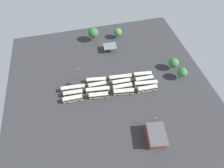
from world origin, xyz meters
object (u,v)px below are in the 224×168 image
(bus_row0_slot1, at_px, (73,93))
(tree_west_edge, at_px, (118,32))
(bus_row2_slot3, at_px, (120,78))
(maintenance_shelter, at_px, (110,46))
(bus_row2_slot0, at_px, (124,92))
(tree_east_edge, at_px, (93,33))
(bus_row3_slot3, at_px, (143,75))
(depot_building, at_px, (156,136))
(tree_north_edge, at_px, (174,63))
(bus_row1_slot1, at_px, (98,90))
(bus_row2_slot2, at_px, (121,82))
(lamp_post_near_entrance, at_px, (154,121))
(bus_row0_slot2, at_px, (73,88))
(bus_row0_slot0, at_px, (73,99))
(bus_row1_slot2, at_px, (97,85))
(bus_row3_slot1, at_px, (146,84))
(bus_row1_slot0, at_px, (99,95))
(bus_row3_slot2, at_px, (144,79))
(bus_row3_slot0, at_px, (147,89))
(tree_south_edge, at_px, (182,72))
(bus_row1_slot3, at_px, (96,80))
(lamp_post_by_building, at_px, (79,73))
(bus_row2_slot1, at_px, (123,87))

(bus_row0_slot1, distance_m, tree_west_edge, 59.13)
(bus_row2_slot3, distance_m, maintenance_shelter, 27.61)
(bus_row2_slot0, bearing_deg, bus_row2_slot3, 85.26)
(tree_east_edge, bearing_deg, tree_west_edge, -3.92)
(bus_row2_slot0, relative_size, bus_row3_slot3, 1.06)
(depot_building, height_order, tree_north_edge, tree_north_edge)
(tree_west_edge, bearing_deg, bus_row1_slot1, -117.83)
(bus_row2_slot2, xyz_separation_m, depot_building, (7.62, -36.69, 1.33))
(maintenance_shelter, distance_m, tree_east_edge, 16.70)
(lamp_post_near_entrance, bearing_deg, bus_row0_slot2, 140.05)
(depot_building, bearing_deg, tree_north_edge, 55.56)
(bus_row0_slot0, relative_size, bus_row2_slot3, 0.79)
(bus_row1_slot2, relative_size, bus_row2_slot0, 0.90)
(bus_row2_slot3, relative_size, lamp_post_near_entrance, 1.61)
(bus_row3_slot1, bearing_deg, tree_east_edge, 115.42)
(bus_row1_slot0, relative_size, lamp_post_near_entrance, 1.29)
(bus_row3_slot2, height_order, depot_building, depot_building)
(bus_row0_slot1, relative_size, bus_row3_slot2, 0.99)
(bus_row3_slot0, distance_m, tree_south_edge, 24.35)
(bus_row2_slot0, bearing_deg, bus_row0_slot1, 168.54)
(tree_south_edge, bearing_deg, bus_row0_slot1, 177.67)
(bus_row0_slot1, bearing_deg, bus_row2_slot0, -11.46)
(bus_row3_slot1, distance_m, bus_row3_slot3, 7.20)
(bus_row1_slot1, bearing_deg, bus_row1_slot0, -93.45)
(bus_row0_slot2, distance_m, bus_row3_slot0, 44.40)
(bus_row1_slot2, height_order, bus_row2_slot3, same)
(bus_row0_slot1, xyz_separation_m, tree_east_edge, (20.36, 45.94, 4.80))
(bus_row1_slot1, height_order, tree_east_edge, tree_east_edge)
(bus_row0_slot0, bearing_deg, bus_row3_slot3, 9.48)
(bus_row2_slot2, relative_size, depot_building, 0.86)
(bus_row3_slot2, bearing_deg, bus_row1_slot3, 168.21)
(bus_row0_slot2, relative_size, bus_row3_slot1, 1.00)
(maintenance_shelter, bearing_deg, tree_north_edge, -36.44)
(tree_south_edge, bearing_deg, bus_row0_slot0, -179.16)
(tree_north_edge, bearing_deg, lamp_post_by_building, 174.29)
(bus_row0_slot1, relative_size, tree_north_edge, 1.34)
(bus_row0_slot1, height_order, tree_north_edge, tree_north_edge)
(bus_row1_slot3, distance_m, tree_west_edge, 45.31)
(bus_row3_slot3, distance_m, lamp_post_by_building, 39.61)
(bus_row0_slot0, relative_size, bus_row2_slot1, 0.95)
(bus_row3_slot2, bearing_deg, tree_south_edge, -6.98)
(bus_row2_slot0, bearing_deg, tree_south_edge, 4.74)
(bus_row2_slot0, bearing_deg, bus_row2_slot1, 84.72)
(bus_row2_slot2, relative_size, bus_row3_slot1, 0.80)
(bus_row3_slot1, height_order, lamp_post_by_building, lamp_post_by_building)
(bus_row2_slot2, distance_m, bus_row3_slot2, 14.61)
(bus_row0_slot2, xyz_separation_m, bus_row3_slot1, (43.49, -7.02, 0.00))
(depot_building, bearing_deg, bus_row0_slot0, 139.99)
(bus_row1_slot0, bearing_deg, bus_row1_slot1, 86.55)
(bus_row2_slot0, bearing_deg, lamp_post_near_entrance, -66.86)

